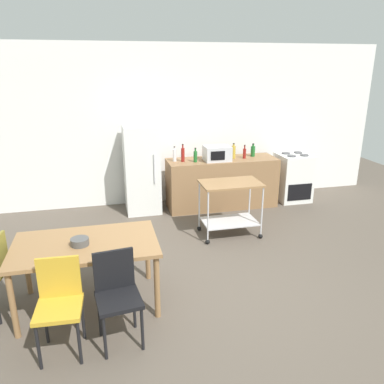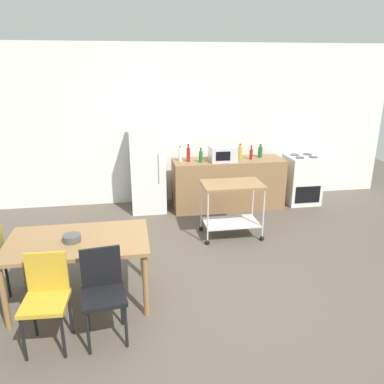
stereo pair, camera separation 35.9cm
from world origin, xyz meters
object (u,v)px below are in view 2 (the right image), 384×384
Objects in this scene: kitchen_cart at (232,201)px; fruit_bowl at (72,238)px; dining_table at (78,246)px; chair_black at (103,288)px; bottle_soy_sauce at (251,154)px; bottle_soda at (180,155)px; stove_oven at (302,179)px; bottle_sparkling_water at (240,153)px; bottle_hot_sauce at (201,156)px; refrigerator at (148,168)px; bottle_sesame_oil at (188,154)px; bottle_olive_oil at (260,152)px; microwave at (223,154)px; chair_mustard at (46,295)px.

kitchen_cart is 4.84× the size of fruit_bowl.
kitchen_cart is (2.08, 1.38, -0.10)m from dining_table.
bottle_soy_sauce is (2.47, 3.22, 0.48)m from chair_black.
chair_black is 0.73m from fruit_bowl.
bottle_soda is at bearing 115.23° from kitchen_cart.
bottle_soy_sauce is at bearing 45.36° from chair_black.
stove_oven is 3.48× the size of bottle_soda.
bottle_sparkling_water is at bearing 47.99° from chair_black.
chair_black is 3.20× the size of bottle_sparkling_water.
bottle_hot_sauce is at bearing 54.24° from dining_table.
fruit_bowl is (-0.33, 0.60, 0.27)m from chair_black.
bottle_sparkling_water is 1.48× the size of fruit_bowl.
bottle_soy_sauce is at bearing -13.89° from bottle_sparkling_water.
stove_oven is at bearing 2.93° from bottle_soy_sauce.
kitchen_cart is 3.63× the size of bottle_hot_sauce.
refrigerator is 0.63m from bottle_soda.
bottle_soy_sauce is 3.85m from fruit_bowl.
refrigerator is 4.96× the size of bottle_sesame_oil.
bottle_sesame_oil reaches higher than bottle_olive_oil.
chair_black is at bearing -66.04° from dining_table.
dining_table is at bearing -137.67° from bottle_olive_oil.
kitchen_cart is at bearing 41.09° from chair_black.
dining_table is 7.98× the size of fruit_bowl.
dining_table is 0.71m from chair_black.
fruit_bowl is (-2.61, -2.68, -0.23)m from bottle_sparkling_water.
refrigerator is 0.97m from bottle_hot_sauce.
fruit_bowl is (-1.53, -2.70, -0.23)m from bottle_soda.
dining_table is 1.69× the size of chair_black.
bottle_soda is at bearing 178.55° from bottle_sparkling_water.
chair_black is at bearing -60.76° from fruit_bowl.
bottle_soda is 1.08m from bottle_sparkling_water.
microwave is at bearing 51.43° from chair_black.
chair_black is at bearing -131.76° from kitchen_cart.
chair_black is (0.28, -0.64, -0.15)m from dining_table.
bottle_hot_sauce is (1.54, 3.17, 0.48)m from chair_black.
bottle_sesame_oil is (1.62, 2.61, 0.36)m from dining_table.
bottle_olive_oil is (3.20, 3.35, 0.48)m from chair_mustard.
bottle_olive_oil is at bearing 49.67° from chair_mustard.
fruit_bowl is (-0.05, -0.04, 0.12)m from dining_table.
refrigerator is (-2.90, 0.08, 0.32)m from stove_oven.
refrigerator is 1.70× the size of kitchen_cart.
kitchen_cart is 1.48m from bottle_soda.
bottle_olive_oil is at bearing 1.47° from bottle_soda.
chair_black is (0.51, 0.02, 0.00)m from chair_mustard.
refrigerator is at bearing 170.85° from bottle_sesame_oil.
stove_oven is 1.18m from bottle_soy_sauce.
fruit_bowl is at bearing 76.97° from chair_mustard.
bottle_sesame_oil is 1.25× the size of bottle_hot_sauce.
dining_table is 3.26× the size of microwave.
bottle_soda is 0.57× the size of microwave.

